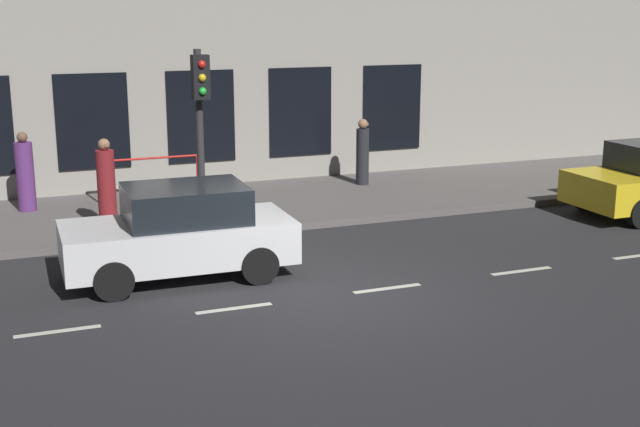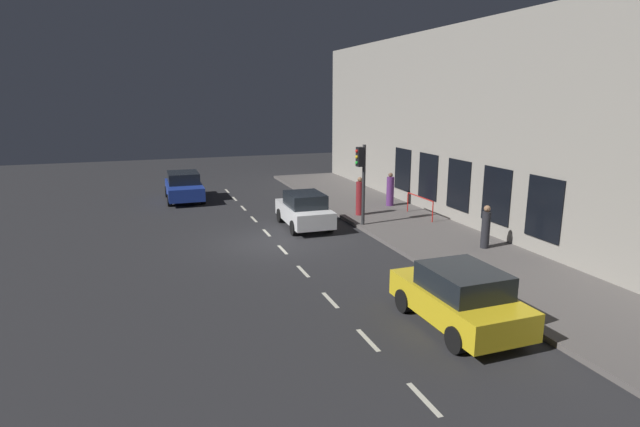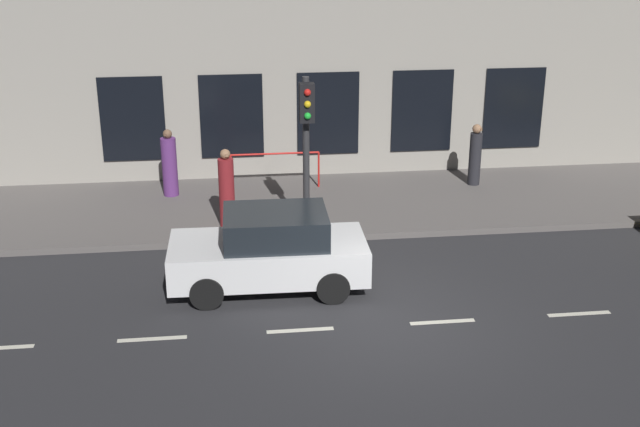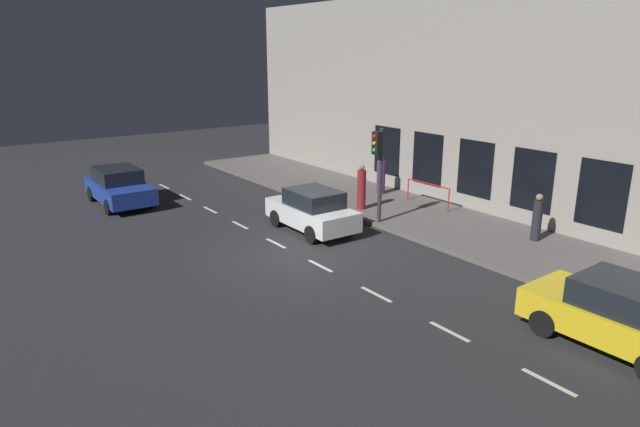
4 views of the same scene
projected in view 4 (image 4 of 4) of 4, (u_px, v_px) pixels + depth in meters
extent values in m
plane|color=#28282B|center=(302.00, 257.00, 17.99)|extent=(60.00, 60.00, 0.00)
cube|color=#5B5654|center=(435.00, 221.00, 21.52)|extent=(4.50, 32.00, 0.15)
cube|color=gray|center=(486.00, 104.00, 21.74)|extent=(0.60, 32.00, 8.83)
cube|color=black|center=(602.00, 194.00, 18.26)|extent=(0.04, 1.68, 2.24)
cube|color=black|center=(532.00, 180.00, 20.27)|extent=(0.04, 1.68, 2.24)
cube|color=black|center=(475.00, 169.00, 22.27)|extent=(0.04, 1.68, 2.24)
cube|color=black|center=(427.00, 159.00, 24.27)|extent=(0.04, 1.68, 2.24)
cube|color=black|center=(387.00, 150.00, 26.27)|extent=(0.04, 1.68, 2.24)
cube|color=beige|center=(549.00, 382.00, 11.19)|extent=(0.12, 1.20, 0.01)
cube|color=beige|center=(449.00, 331.00, 13.20)|extent=(0.12, 1.20, 0.01)
cube|color=beige|center=(376.00, 294.00, 15.21)|extent=(0.12, 1.20, 0.01)
cube|color=beige|center=(320.00, 266.00, 17.22)|extent=(0.12, 1.20, 0.01)
cube|color=beige|center=(276.00, 243.00, 19.23)|extent=(0.12, 1.20, 0.01)
cube|color=beige|center=(240.00, 225.00, 21.24)|extent=(0.12, 1.20, 0.01)
cube|color=beige|center=(210.00, 210.00, 23.25)|extent=(0.12, 1.20, 0.01)
cube|color=beige|center=(185.00, 197.00, 25.26)|extent=(0.12, 1.20, 0.01)
cube|color=beige|center=(164.00, 186.00, 27.27)|extent=(0.12, 1.20, 0.01)
cylinder|color=#2D2D30|center=(380.00, 176.00, 20.67)|extent=(0.15, 0.15, 3.56)
cube|color=black|center=(377.00, 143.00, 20.20)|extent=(0.26, 0.32, 0.84)
sphere|color=red|center=(374.00, 136.00, 20.05)|extent=(0.15, 0.15, 0.15)
sphere|color=gold|center=(374.00, 143.00, 20.12)|extent=(0.15, 0.15, 0.15)
sphere|color=green|center=(374.00, 150.00, 20.19)|extent=(0.15, 0.15, 0.15)
cube|color=gold|center=(616.00, 320.00, 12.43)|extent=(1.92, 3.91, 0.70)
cube|color=black|center=(628.00, 296.00, 12.13)|extent=(1.67, 2.04, 0.60)
cylinder|color=black|center=(543.00, 323.00, 12.94)|extent=(0.23, 0.64, 0.64)
cylinder|color=black|center=(583.00, 303.00, 13.95)|extent=(0.23, 0.64, 0.64)
cube|color=silver|center=(312.00, 214.00, 20.44)|extent=(1.81, 3.87, 0.70)
cube|color=black|center=(314.00, 198.00, 20.14)|extent=(1.56, 2.02, 0.60)
cylinder|color=black|center=(276.00, 218.00, 21.01)|extent=(0.23, 0.64, 0.64)
cylinder|color=black|center=(312.00, 211.00, 21.90)|extent=(0.23, 0.64, 0.64)
cylinder|color=black|center=(312.00, 235.00, 19.15)|extent=(0.23, 0.64, 0.64)
cylinder|color=black|center=(349.00, 226.00, 20.04)|extent=(0.23, 0.64, 0.64)
cube|color=#1E389E|center=(120.00, 190.00, 23.93)|extent=(1.91, 4.25, 0.70)
cube|color=black|center=(117.00, 175.00, 23.87)|extent=(1.67, 2.21, 0.60)
cylinder|color=black|center=(151.00, 200.00, 23.49)|extent=(0.22, 0.64, 0.64)
cylinder|color=black|center=(109.00, 207.00, 22.50)|extent=(0.22, 0.64, 0.64)
cylinder|color=black|center=(131.00, 188.00, 25.53)|extent=(0.22, 0.64, 0.64)
cylinder|color=black|center=(92.00, 194.00, 24.54)|extent=(0.22, 0.64, 0.64)
cylinder|color=#5B2D70|center=(381.00, 177.00, 25.12)|extent=(0.52, 0.52, 1.50)
sphere|color=brown|center=(382.00, 159.00, 24.87)|extent=(0.23, 0.23, 0.23)
cube|color=brown|center=(379.00, 159.00, 24.85)|extent=(0.06, 0.07, 0.06)
cylinder|color=#232328|center=(537.00, 221.00, 18.92)|extent=(0.45, 0.45, 1.40)
sphere|color=#936B4C|center=(540.00, 197.00, 18.68)|extent=(0.24, 0.24, 0.24)
cube|color=#936B4C|center=(540.00, 198.00, 18.58)|extent=(0.08, 0.08, 0.07)
cylinder|color=maroon|center=(361.00, 190.00, 22.66)|extent=(0.44, 0.44, 1.62)
sphere|color=#936B4C|center=(362.00, 168.00, 22.40)|extent=(0.23, 0.23, 0.23)
cube|color=#936B4C|center=(360.00, 168.00, 22.32)|extent=(0.06, 0.07, 0.06)
cylinder|color=red|center=(449.00, 200.00, 22.33)|extent=(0.05, 0.05, 0.95)
cylinder|color=red|center=(408.00, 189.00, 24.10)|extent=(0.05, 0.05, 0.95)
cylinder|color=red|center=(428.00, 184.00, 23.08)|extent=(0.05, 2.29, 0.05)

